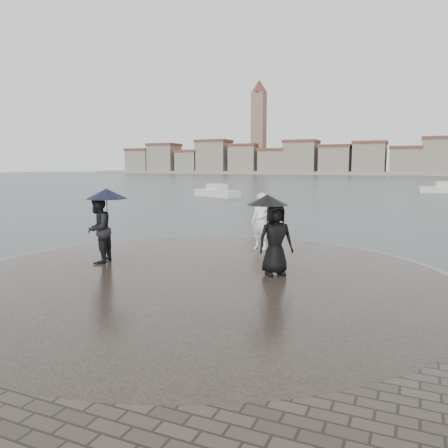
% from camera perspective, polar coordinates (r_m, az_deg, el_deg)
% --- Properties ---
extents(ground, '(400.00, 400.00, 0.00)m').
position_cam_1_polar(ground, '(8.09, -14.45, -14.38)').
color(ground, '#2B3835').
rests_on(ground, ground).
extents(kerb_ring, '(12.50, 12.50, 0.32)m').
position_cam_1_polar(kerb_ring, '(10.85, -2.82, -7.60)').
color(kerb_ring, gray).
rests_on(kerb_ring, ground).
extents(quay_tip, '(11.90, 11.90, 0.36)m').
position_cam_1_polar(quay_tip, '(10.84, -2.83, -7.49)').
color(quay_tip, '#2D261E').
rests_on(quay_tip, ground).
extents(statue, '(0.74, 0.58, 1.80)m').
position_cam_1_polar(statue, '(13.92, 4.83, 0.37)').
color(statue, white).
rests_on(statue, quay_tip).
extents(visitor_left, '(1.29, 1.21, 2.04)m').
position_cam_1_polar(visitor_left, '(12.31, -15.90, 0.39)').
color(visitor_left, black).
rests_on(visitor_left, quay_tip).
extents(visitor_right, '(1.28, 1.10, 1.95)m').
position_cam_1_polar(visitor_right, '(10.66, 6.47, -0.67)').
color(visitor_right, black).
rests_on(visitor_right, quay_tip).
extents(far_skyline, '(260.00, 20.00, 37.00)m').
position_cam_1_polar(far_skyline, '(166.93, 20.46, 7.93)').
color(far_skyline, gray).
rests_on(far_skyline, ground).
extents(boats, '(41.57, 19.98, 1.50)m').
position_cam_1_polar(boats, '(46.78, 25.20, 3.60)').
color(boats, beige).
rests_on(boats, ground).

